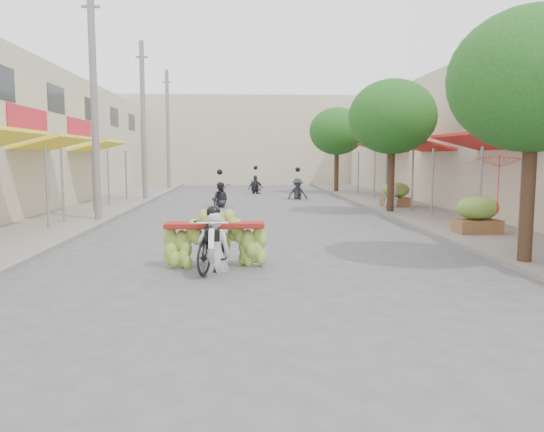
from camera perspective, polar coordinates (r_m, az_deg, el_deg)
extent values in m
plane|color=#55555A|center=(6.89, 0.58, -12.88)|extent=(120.00, 120.00, 0.00)
cube|color=gray|center=(22.58, -20.14, 0.41)|extent=(4.00, 60.00, 0.12)
cube|color=gray|center=(22.85, 15.75, 0.63)|extent=(4.00, 60.00, 0.12)
cylinder|color=slate|center=(17.34, -23.04, 2.61)|extent=(0.08, 0.08, 2.55)
cube|color=yellow|center=(20.61, -22.37, 7.28)|extent=(1.77, 4.00, 0.53)
cylinder|color=slate|center=(18.66, -21.59, 2.91)|extent=(0.08, 0.08, 2.55)
cylinder|color=slate|center=(22.10, -18.67, 3.51)|extent=(0.08, 0.08, 2.55)
cube|color=red|center=(20.95, -24.78, 9.48)|extent=(0.10, 3.50, 0.80)
cube|color=yellow|center=(26.35, -18.10, 7.16)|extent=(1.77, 4.00, 0.53)
cylinder|color=slate|center=(24.42, -17.19, 3.81)|extent=(0.08, 0.08, 2.55)
cylinder|color=slate|center=(27.93, -15.42, 4.16)|extent=(0.08, 0.08, 2.55)
cube|color=red|center=(26.62, -20.01, 8.91)|extent=(0.10, 3.50, 0.80)
cube|color=#1E2328|center=(19.20, -27.21, 12.69)|extent=(0.08, 2.00, 1.10)
cube|color=#1E2328|center=(23.85, -22.26, 11.56)|extent=(0.08, 2.00, 1.10)
cube|color=#1E2328|center=(28.61, -18.96, 10.76)|extent=(0.08, 2.00, 1.10)
cube|color=#1E2328|center=(33.44, -16.63, 10.17)|extent=(0.08, 2.00, 1.10)
cube|color=#1E2328|center=(38.32, -14.89, 9.71)|extent=(0.08, 2.00, 1.10)
cylinder|color=slate|center=(14.14, 25.22, 1.76)|extent=(0.08, 0.08, 2.55)
cube|color=red|center=(18.15, 21.55, 7.49)|extent=(1.77, 4.20, 0.53)
cylinder|color=slate|center=(16.10, 21.50, 2.42)|extent=(0.08, 0.08, 2.55)
cylinder|color=slate|center=(19.61, 16.87, 3.24)|extent=(0.08, 0.08, 2.55)
cube|color=red|center=(23.73, 15.44, 7.36)|extent=(1.77, 4.20, 0.53)
cylinder|color=slate|center=(21.69, 14.87, 3.58)|extent=(0.08, 0.08, 2.55)
cylinder|color=slate|center=(25.32, 12.20, 4.03)|extent=(0.08, 0.08, 2.55)
cube|color=red|center=(29.48, 11.69, 7.23)|extent=(1.77, 4.20, 0.53)
cylinder|color=slate|center=(27.45, 10.98, 4.24)|extent=(0.08, 0.08, 2.55)
cylinder|color=slate|center=(31.14, 9.26, 4.52)|extent=(0.08, 0.08, 2.55)
cube|color=beige|center=(44.51, -2.72, 8.02)|extent=(20.00, 6.00, 7.00)
cylinder|color=slate|center=(19.22, -18.58, 11.26)|extent=(0.24, 0.24, 8.00)
cube|color=slate|center=(19.76, -18.93, 20.53)|extent=(0.60, 0.08, 0.08)
cylinder|color=slate|center=(27.99, -13.67, 9.80)|extent=(0.24, 0.24, 8.00)
cube|color=slate|center=(28.36, -13.85, 16.26)|extent=(0.60, 0.08, 0.08)
cylinder|color=slate|center=(36.86, -11.13, 9.01)|extent=(0.24, 0.24, 8.00)
cube|color=slate|center=(37.15, -11.24, 13.94)|extent=(0.60, 0.08, 0.08)
cylinder|color=#3A2719|center=(12.02, 25.82, 2.56)|extent=(0.28, 0.28, 3.20)
ellipsoid|color=#1F5719|center=(12.10, 26.35, 13.01)|extent=(3.40, 3.40, 2.90)
cylinder|color=#3A2719|center=(21.32, 12.67, 4.47)|extent=(0.28, 0.28, 3.20)
ellipsoid|color=#1F5719|center=(21.36, 12.82, 10.37)|extent=(3.40, 3.40, 2.90)
cylinder|color=#3A2719|center=(33.02, 6.95, 5.23)|extent=(0.28, 0.28, 3.20)
ellipsoid|color=#1F5719|center=(33.04, 7.00, 9.04)|extent=(3.40, 3.40, 2.90)
cube|color=brown|center=(16.05, 21.20, -0.82)|extent=(1.20, 0.80, 0.50)
ellipsoid|color=olive|center=(15.99, 21.28, 1.24)|extent=(1.20, 0.88, 0.66)
cube|color=brown|center=(23.53, 13.14, 1.63)|extent=(1.20, 0.80, 0.50)
ellipsoid|color=olive|center=(23.49, 13.18, 3.04)|extent=(1.20, 0.88, 0.66)
imported|color=black|center=(10.63, -6.26, -2.91)|extent=(1.06, 1.97, 1.12)
cylinder|color=silver|center=(9.98, -6.45, -3.17)|extent=(0.10, 0.66, 0.66)
cube|color=black|center=(10.05, -6.43, -2.06)|extent=(0.28, 0.22, 0.22)
cylinder|color=silver|center=(10.12, -6.42, -0.75)|extent=(0.60, 0.05, 0.05)
cube|color=maroon|center=(10.93, -6.18, -0.95)|extent=(2.02, 0.55, 0.10)
imported|color=silver|center=(10.49, -6.31, 0.57)|extent=(0.66, 0.49, 1.83)
sphere|color=black|center=(10.41, -6.38, 5.40)|extent=(0.28, 0.28, 0.28)
imported|color=red|center=(14.54, 23.44, 6.28)|extent=(2.25, 2.25, 1.54)
imported|color=silver|center=(23.13, 12.83, 3.30)|extent=(1.08, 0.85, 1.91)
imported|color=black|center=(23.86, -5.62, 2.16)|extent=(1.06, 1.90, 1.01)
imported|color=#2B2C34|center=(23.82, -5.63, 3.64)|extent=(0.88, 0.65, 1.65)
sphere|color=black|center=(23.80, -5.65, 4.74)|extent=(0.26, 0.26, 0.26)
imported|color=black|center=(28.11, 2.77, 2.76)|extent=(0.67, 1.65, 0.94)
imported|color=#2B2C34|center=(28.07, 2.78, 4.09)|extent=(1.12, 0.69, 1.65)
sphere|color=black|center=(28.06, 2.78, 5.02)|extent=(0.26, 0.26, 0.26)
imported|color=black|center=(32.39, -1.77, 3.11)|extent=(0.97, 1.49, 0.79)
imported|color=#2B2C34|center=(32.36, -1.78, 4.41)|extent=(1.10, 0.85, 1.65)
sphere|color=black|center=(32.34, -1.78, 5.21)|extent=(0.26, 0.26, 0.26)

